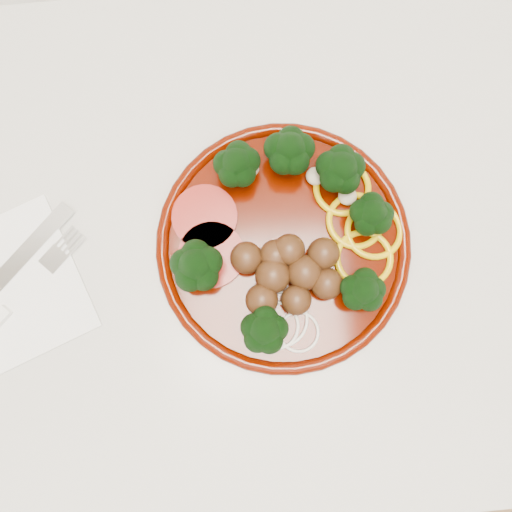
{
  "coord_description": "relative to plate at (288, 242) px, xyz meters",
  "views": [
    {
      "loc": [
        0.18,
        1.61,
        1.43
      ],
      "look_at": [
        0.19,
        1.68,
        0.92
      ],
      "focal_mm": 35.0,
      "sensor_mm": 36.0,
      "label": 1
    }
  ],
  "objects": [
    {
      "name": "counter",
      "position": [
        -0.22,
        0.01,
        -0.47
      ],
      "size": [
        2.4,
        0.6,
        0.9
      ],
      "color": "silver",
      "rests_on": "ground"
    },
    {
      "name": "plate",
      "position": [
        0.0,
        0.0,
        0.0
      ],
      "size": [
        0.27,
        0.27,
        0.06
      ],
      "rotation": [
        0.0,
        0.0,
        -0.15
      ],
      "color": "#420A00",
      "rests_on": "counter"
    },
    {
      "name": "napkin",
      "position": [
        -0.3,
        -0.02,
        -0.02
      ],
      "size": [
        0.2,
        0.2,
        0.0
      ],
      "primitive_type": "cube",
      "rotation": [
        0.0,
        0.0,
        0.36
      ],
      "color": "white",
      "rests_on": "counter"
    }
  ]
}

